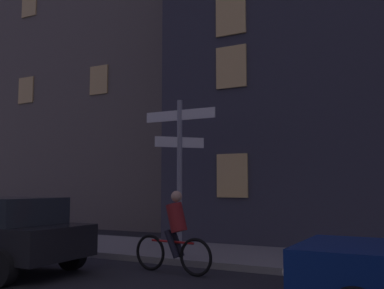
{
  "coord_description": "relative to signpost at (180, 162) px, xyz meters",
  "views": [
    {
      "loc": [
        4.31,
        -2.95,
        1.69
      ],
      "look_at": [
        0.03,
        5.45,
        2.61
      ],
      "focal_mm": 40.48,
      "sensor_mm": 36.0,
      "label": 1
    }
  ],
  "objects": [
    {
      "name": "sidewalk_kerb",
      "position": [
        0.45,
        1.11,
        -2.2
      ],
      "size": [
        40.0,
        3.04,
        0.14
      ],
      "primitive_type": "cube",
      "color": "gray",
      "rests_on": "ground_plane"
    },
    {
      "name": "signpost",
      "position": [
        0.0,
        0.0,
        0.0
      ],
      "size": [
        1.8,
        0.85,
        3.56
      ],
      "color": "gray",
      "rests_on": "sidewalk_kerb"
    },
    {
      "name": "cyclist",
      "position": [
        0.53,
        -1.17,
        -1.52
      ],
      "size": [
        1.82,
        0.37,
        1.61
      ],
      "color": "black",
      "rests_on": "ground_plane"
    },
    {
      "name": "building_left_block",
      "position": [
        -8.72,
        8.39,
        7.42
      ],
      "size": [
        10.5,
        6.49,
        19.38
      ],
      "color": "#6B6056",
      "rests_on": "ground_plane"
    }
  ]
}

